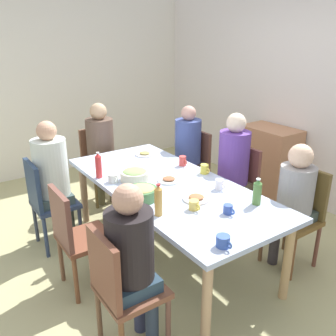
% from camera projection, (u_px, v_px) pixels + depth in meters
% --- Properties ---
extents(ground_plane, '(6.71, 6.71, 0.00)m').
position_uv_depth(ground_plane, '(168.00, 253.00, 3.51)').
color(ground_plane, tan).
extents(wall_back, '(5.83, 0.12, 2.60)m').
position_uv_depth(wall_back, '(319.00, 97.00, 4.17)').
color(wall_back, silver).
rests_on(wall_back, ground_plane).
extents(wall_left, '(0.12, 4.35, 2.60)m').
position_uv_depth(wall_left, '(57.00, 84.00, 5.25)').
color(wall_left, silver).
rests_on(wall_left, ground_plane).
extents(dining_table, '(2.28, 1.02, 0.73)m').
position_uv_depth(dining_table, '(168.00, 190.00, 3.27)').
color(dining_table, '#AEBDDA').
rests_on(dining_table, ground_plane).
extents(chair_0, '(0.40, 0.40, 0.90)m').
position_uv_depth(chair_0, '(76.00, 234.00, 2.86)').
color(chair_0, brown).
rests_on(chair_0, ground_plane).
extents(chair_1, '(0.40, 0.40, 0.90)m').
position_uv_depth(chair_1, '(99.00, 160.00, 4.50)').
color(chair_1, brown).
rests_on(chair_1, ground_plane).
extents(person_1, '(0.33, 0.33, 1.24)m').
position_uv_depth(person_1, '(101.00, 144.00, 4.35)').
color(person_1, brown).
rests_on(person_1, ground_plane).
extents(chair_2, '(0.40, 0.40, 0.90)m').
position_uv_depth(chair_2, '(46.00, 199.00, 3.44)').
color(chair_2, navy).
rests_on(chair_2, ground_plane).
extents(person_2, '(0.32, 0.32, 1.26)m').
position_uv_depth(person_2, '(53.00, 174.00, 3.41)').
color(person_2, '#3F3D47').
rests_on(person_2, ground_plane).
extents(chair_3, '(0.40, 0.40, 0.90)m').
position_uv_depth(chair_3, '(193.00, 163.00, 4.38)').
color(chair_3, brown).
rests_on(chair_3, ground_plane).
extents(person_3, '(0.31, 0.31, 1.23)m').
position_uv_depth(person_3, '(187.00, 148.00, 4.26)').
color(person_3, '#3E463C').
rests_on(person_3, ground_plane).
extents(chair_4, '(0.40, 0.40, 0.90)m').
position_uv_depth(chair_4, '(238.00, 184.00, 3.80)').
color(chair_4, brown).
rests_on(chair_4, ground_plane).
extents(person_4, '(0.31, 0.31, 1.27)m').
position_uv_depth(person_4, '(233.00, 163.00, 3.66)').
color(person_4, brown).
rests_on(person_4, ground_plane).
extents(chair_5, '(0.40, 0.40, 0.90)m').
position_uv_depth(chair_5, '(299.00, 212.00, 3.21)').
color(chair_5, brown).
rests_on(chair_5, ground_plane).
extents(person_5, '(0.30, 0.30, 1.15)m').
position_uv_depth(person_5, '(295.00, 195.00, 3.10)').
color(person_5, '#463E46').
rests_on(person_5, ground_plane).
extents(chair_6, '(0.40, 0.40, 0.90)m').
position_uv_depth(chair_6, '(120.00, 286.00, 2.27)').
color(chair_6, brown).
rests_on(chair_6, ground_plane).
extents(person_6, '(0.30, 0.30, 1.19)m').
position_uv_depth(person_6, '(132.00, 254.00, 2.25)').
color(person_6, '#2F344F').
rests_on(person_6, ground_plane).
extents(plate_0, '(0.21, 0.21, 0.04)m').
position_uv_depth(plate_0, '(169.00, 180.00, 3.30)').
color(plate_0, white).
rests_on(plate_0, dining_table).
extents(plate_1, '(0.20, 0.20, 0.04)m').
position_uv_depth(plate_1, '(145.00, 154.00, 4.00)').
color(plate_1, silver).
rests_on(plate_1, dining_table).
extents(plate_2, '(0.22, 0.22, 0.04)m').
position_uv_depth(plate_2, '(197.00, 198.00, 2.93)').
color(plate_2, silver).
rests_on(plate_2, dining_table).
extents(bowl_0, '(0.26, 0.26, 0.11)m').
position_uv_depth(bowl_0, '(135.00, 175.00, 3.31)').
color(bowl_0, beige).
rests_on(bowl_0, dining_table).
extents(bowl_1, '(0.26, 0.26, 0.11)m').
position_uv_depth(bowl_1, '(142.00, 193.00, 2.93)').
color(bowl_1, '#457844').
rests_on(bowl_1, dining_table).
extents(cup_0, '(0.11, 0.07, 0.09)m').
position_uv_depth(cup_0, '(220.00, 184.00, 3.12)').
color(cup_0, white).
rests_on(cup_0, dining_table).
extents(cup_1, '(0.12, 0.08, 0.07)m').
position_uv_depth(cup_1, '(194.00, 205.00, 2.76)').
color(cup_1, '#E3C356').
rests_on(cup_1, dining_table).
extents(cup_2, '(0.12, 0.09, 0.07)m').
position_uv_depth(cup_2, '(113.00, 178.00, 3.27)').
color(cup_2, white).
rests_on(cup_2, dining_table).
extents(cup_3, '(0.12, 0.08, 0.09)m').
position_uv_depth(cup_3, '(205.00, 169.00, 3.47)').
color(cup_3, '#DCCC45').
rests_on(cup_3, dining_table).
extents(cup_4, '(0.11, 0.07, 0.10)m').
position_uv_depth(cup_4, '(183.00, 161.00, 3.67)').
color(cup_4, '#D34641').
rests_on(cup_4, dining_table).
extents(cup_5, '(0.13, 0.09, 0.08)m').
position_uv_depth(cup_5, '(223.00, 241.00, 2.28)').
color(cup_5, '#3A59A8').
rests_on(cup_5, dining_table).
extents(cup_6, '(0.11, 0.07, 0.07)m').
position_uv_depth(cup_6, '(228.00, 209.00, 2.70)').
color(cup_6, '#3954A4').
rests_on(cup_6, dining_table).
extents(bottle_0, '(0.06, 0.06, 0.25)m').
position_uv_depth(bottle_0, '(99.00, 166.00, 3.35)').
color(bottle_0, red).
rests_on(bottle_0, dining_table).
extents(bottle_1, '(0.06, 0.06, 0.25)m').
position_uv_depth(bottle_1, '(158.00, 201.00, 2.65)').
color(bottle_1, gold).
rests_on(bottle_1, dining_table).
extents(bottle_2, '(0.07, 0.07, 0.22)m').
position_uv_depth(bottle_2, '(257.00, 192.00, 2.83)').
color(bottle_2, '#517C36').
rests_on(bottle_2, dining_table).
extents(side_cabinet, '(0.70, 0.44, 0.90)m').
position_uv_depth(side_cabinet, '(268.00, 162.00, 4.61)').
color(side_cabinet, '#B67B55').
rests_on(side_cabinet, ground_plane).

